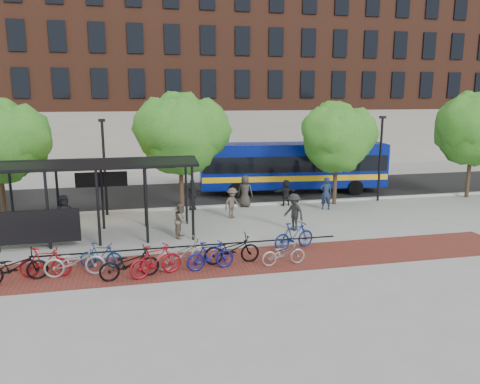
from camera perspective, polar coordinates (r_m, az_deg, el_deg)
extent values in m
plane|color=#9E9E99|center=(23.34, 1.10, -4.00)|extent=(160.00, 160.00, 0.00)
cube|color=black|center=(30.95, -2.40, -0.08)|extent=(160.00, 8.00, 0.01)
cube|color=#B7B7B2|center=(27.10, -0.90, -1.65)|extent=(160.00, 0.25, 0.12)
cube|color=maroon|center=(18.28, -1.32, -8.50)|extent=(24.00, 3.00, 0.01)
cube|color=black|center=(18.93, -5.76, -7.85)|extent=(12.00, 0.05, 0.95)
cube|color=brown|center=(50.36, 5.38, 15.83)|extent=(55.00, 14.00, 20.00)
cube|color=#7A664C|center=(63.34, -23.45, 18.65)|extent=(22.00, 22.00, 30.00)
cylinder|color=black|center=(23.84, -26.07, -0.79)|extent=(0.12, 0.12, 3.30)
cylinder|color=black|center=(20.84, -22.40, -2.13)|extent=(0.12, 0.12, 3.30)
cylinder|color=black|center=(23.44, -21.32, -0.59)|extent=(0.12, 0.12, 3.30)
cylinder|color=black|center=(20.58, -16.91, -1.91)|extent=(0.12, 0.12, 3.30)
cylinder|color=black|center=(23.21, -16.45, -0.38)|extent=(0.12, 0.12, 3.30)
cylinder|color=black|center=(20.52, -11.34, -1.67)|extent=(0.12, 0.12, 3.30)
cylinder|color=black|center=(23.16, -11.51, -0.16)|extent=(0.12, 0.12, 3.30)
cylinder|color=black|center=(20.65, -5.78, -1.42)|extent=(0.12, 0.12, 3.30)
cylinder|color=black|center=(23.27, -6.58, 0.06)|extent=(0.12, 0.12, 3.30)
cube|color=black|center=(21.15, -24.96, -3.98)|extent=(4.50, 0.08, 1.40)
cube|color=black|center=(21.00, -19.80, 3.17)|extent=(10.60, 1.65, 0.29)
cube|color=black|center=(22.37, -19.37, 3.68)|extent=(10.60, 1.65, 0.29)
cube|color=black|center=(23.12, -19.11, 2.93)|extent=(9.00, 0.10, 0.40)
cube|color=black|center=(23.17, -16.54, 1.48)|extent=(2.40, 0.12, 0.70)
cube|color=#FF7200|center=(23.25, -16.52, 1.52)|extent=(2.20, 0.02, 0.55)
cylinder|color=#382619|center=(26.50, -26.89, -0.74)|extent=(0.24, 0.24, 2.38)
sphere|color=#26771F|center=(26.04, -25.27, 6.10)|extent=(3.20, 3.20, 3.20)
sphere|color=#26771F|center=(26.41, -27.19, 7.09)|extent=(2.80, 2.80, 2.80)
cylinder|color=#382619|center=(25.74, -7.15, 0.28)|extent=(0.24, 0.24, 2.52)
sphere|color=#26771F|center=(25.33, -7.31, 6.81)|extent=(4.20, 4.20, 4.20)
sphere|color=#26771F|center=(25.62, -5.02, 7.59)|extent=(3.36, 3.36, 3.36)
sphere|color=#26771F|center=(24.93, -9.21, 7.60)|extent=(3.15, 3.15, 3.15)
sphere|color=#26771F|center=(25.68, -7.22, 8.67)|extent=(2.94, 2.94, 2.94)
cylinder|color=#382619|center=(28.05, 11.48, 0.82)|extent=(0.24, 0.24, 2.27)
sphere|color=#26771F|center=(27.68, 11.70, 6.23)|extent=(3.80, 3.80, 3.80)
sphere|color=#26771F|center=(28.24, 13.33, 6.87)|extent=(3.04, 3.04, 3.04)
sphere|color=#26771F|center=(27.07, 10.52, 7.01)|extent=(2.85, 2.85, 2.85)
sphere|color=#26771F|center=(28.02, 11.62, 7.94)|extent=(2.66, 2.66, 2.66)
cylinder|color=#382619|center=(32.72, 26.05, 1.55)|extent=(0.24, 0.24, 2.45)
sphere|color=#26771F|center=(32.39, 26.53, 6.75)|extent=(4.40, 4.40, 4.40)
sphere|color=#26771F|center=(31.59, 25.68, 7.46)|extent=(3.30, 3.30, 3.30)
sphere|color=#26771F|center=(32.72, 26.35, 8.21)|extent=(3.08, 3.08, 3.08)
cylinder|color=black|center=(25.77, -16.18, 2.72)|extent=(0.14, 0.14, 5.00)
cube|color=black|center=(25.52, -16.50, 8.38)|extent=(0.35, 0.20, 0.15)
cylinder|color=black|center=(29.44, 16.71, 3.75)|extent=(0.14, 0.14, 5.00)
cube|color=black|center=(29.22, 17.00, 8.71)|extent=(0.35, 0.20, 0.15)
cube|color=navy|center=(30.90, 6.41, 3.29)|extent=(12.30, 3.82, 2.77)
cube|color=black|center=(30.87, 6.42, 3.71)|extent=(12.06, 3.83, 1.01)
cube|color=yellow|center=(31.00, 6.39, 2.05)|extent=(12.19, 3.86, 0.35)
cube|color=navy|center=(30.73, 6.47, 5.76)|extent=(12.03, 3.53, 0.18)
cylinder|color=black|center=(29.20, -0.47, 0.18)|extent=(0.99, 0.38, 0.97)
cylinder|color=black|center=(31.76, -1.00, 1.11)|extent=(0.99, 0.38, 0.97)
cylinder|color=black|center=(31.02, 13.89, 0.51)|extent=(0.99, 0.38, 0.97)
cylinder|color=black|center=(33.44, 12.32, 1.38)|extent=(0.99, 0.38, 0.97)
imported|color=black|center=(17.92, -25.79, -8.24)|extent=(2.25, 1.20, 1.12)
imported|color=#9D0E14|center=(18.01, -22.67, -7.93)|extent=(1.86, 0.76, 1.09)
imported|color=#9C9C9F|center=(17.74, -19.51, -7.96)|extent=(2.12, 0.79, 1.10)
imported|color=navy|center=(18.24, -16.58, -7.43)|extent=(1.69, 0.90, 0.98)
imported|color=black|center=(16.96, -13.33, -8.49)|extent=(2.20, 1.12, 1.10)
imported|color=maroon|center=(16.96, -10.24, -8.23)|extent=(2.03, 1.18, 1.17)
imported|color=#9E9EA0|center=(17.66, -7.05, -7.42)|extent=(2.24, 1.40, 1.11)
imported|color=navy|center=(17.37, -3.64, -7.73)|extent=(1.86, 0.76, 1.08)
imported|color=black|center=(17.94, -1.01, -6.99)|extent=(2.16, 0.79, 1.13)
imported|color=#949496|center=(17.92, 5.33, -7.44)|extent=(1.77, 0.72, 0.91)
imported|color=navy|center=(19.73, 6.60, -5.29)|extent=(1.99, 1.02, 1.15)
imported|color=black|center=(23.06, -20.62, -2.59)|extent=(1.02, 0.80, 1.84)
imported|color=#50453B|center=(24.39, -0.97, -1.36)|extent=(1.20, 1.08, 1.62)
imported|color=#262626|center=(26.37, -5.87, -0.30)|extent=(1.02, 0.45, 1.73)
imported|color=black|center=(27.38, 5.60, -0.07)|extent=(1.45, 0.61, 1.52)
imported|color=#36312B|center=(26.87, 0.62, 0.10)|extent=(1.06, 0.94, 1.83)
imported|color=#1C2742|center=(26.67, 10.42, -0.16)|extent=(0.77, 0.60, 1.86)
imported|color=#65594B|center=(21.27, -7.20, -3.46)|extent=(0.82, 0.92, 1.57)
imported|color=black|center=(22.31, 6.58, -2.44)|extent=(1.12, 1.33, 1.79)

